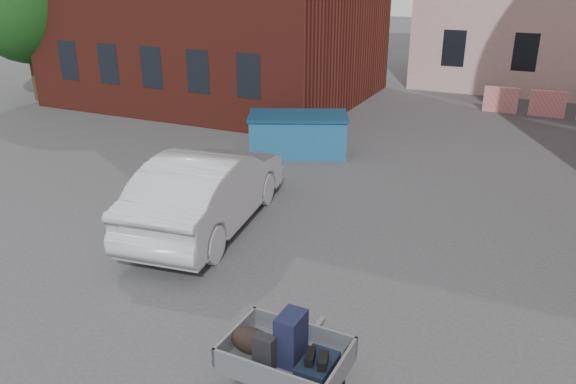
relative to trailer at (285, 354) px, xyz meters
The scene contains 5 objects.
ground 3.40m from the trailer, 117.55° to the left, with size 120.00×120.00×0.00m, color #38383A.
barriers 18.16m from the trailer, 81.60° to the left, with size 4.70×0.18×1.00m.
trailer is the anchor object (origin of this frame).
dumpster 10.50m from the trailer, 113.20° to the left, with size 3.34×2.61×1.25m.
silver_car 5.58m from the trailer, 132.89° to the left, with size 1.82×5.22×1.72m, color #B6B8BE.
Camera 1 is at (4.16, -8.47, 5.35)m, focal length 35.00 mm.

